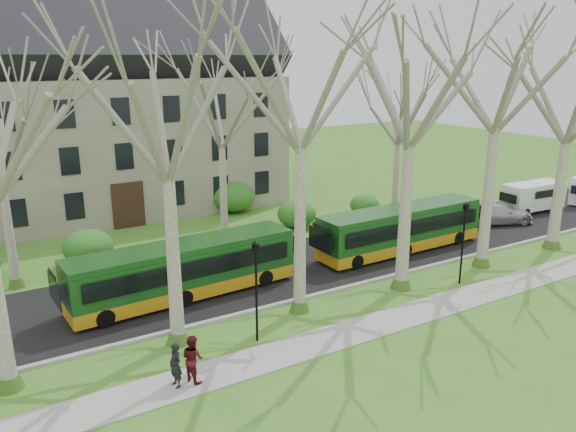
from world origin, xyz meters
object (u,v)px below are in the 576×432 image
object	(u,v)px
bus_follow	(401,228)
van_a	(533,197)
sedan	(497,213)
bus_lead	(185,269)
pedestrian_a	(175,365)
pedestrian_b	(193,358)

from	to	relation	value
bus_follow	van_a	size ratio (longest dim) A/B	2.20
sedan	van_a	world-z (taller)	van_a
bus_lead	pedestrian_a	bearing A→B (deg)	-116.83
van_a	pedestrian_a	xyz separation A→B (m)	(-31.65, -8.70, -0.27)
van_a	pedestrian_b	distance (m)	32.18
bus_lead	sedan	size ratio (longest dim) A/B	2.18
pedestrian_a	pedestrian_b	size ratio (longest dim) A/B	0.94
bus_follow	pedestrian_a	bearing A→B (deg)	-158.47
bus_follow	pedestrian_b	xyz separation A→B (m)	(-16.21, -7.01, -0.51)
sedan	van_a	distance (m)	5.03
bus_lead	pedestrian_a	xyz separation A→B (m)	(-3.15, -7.28, -0.57)
bus_follow	pedestrian_a	distance (m)	18.30
van_a	pedestrian_b	world-z (taller)	van_a
bus_follow	pedestrian_b	world-z (taller)	bus_follow
bus_lead	pedestrian_a	distance (m)	7.96
bus_follow	sedan	size ratio (longest dim) A/B	2.16
bus_follow	sedan	distance (m)	9.88
bus_follow	sedan	world-z (taller)	bus_follow
bus_follow	bus_lead	bearing A→B (deg)	177.88
bus_lead	pedestrian_b	bearing A→B (deg)	-112.38
bus_follow	van_a	world-z (taller)	bus_follow
bus_lead	pedestrian_b	world-z (taller)	bus_lead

